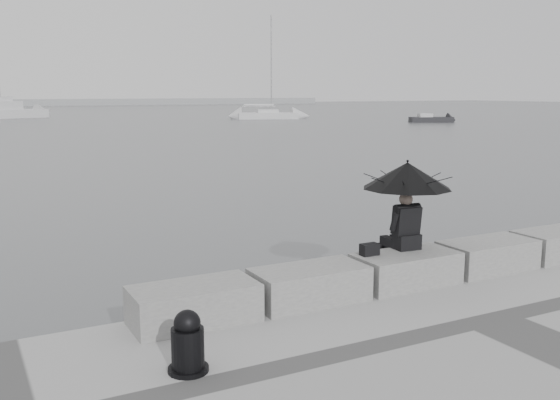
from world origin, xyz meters
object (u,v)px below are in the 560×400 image
sailboat_right (268,115)px  small_motorboat (431,119)px  seated_person (407,183)px  mooring_bollard (188,346)px  motor_cruiser (9,111)px

sailboat_right → small_motorboat: (12.21, -16.77, -0.21)m
sailboat_right → seated_person: bearing=-95.4°
sailboat_right → mooring_bollard: bearing=-97.8°
seated_person → small_motorboat: (41.95, 47.20, -1.72)m
small_motorboat → seated_person: bearing=-109.1°
sailboat_right → small_motorboat: sailboat_right is taller
motor_cruiser → small_motorboat: (41.17, -34.31, -0.57)m
motor_cruiser → mooring_bollard: bearing=-114.6°
motor_cruiser → seated_person: bearing=-111.8°
motor_cruiser → small_motorboat: bearing=-61.0°
mooring_bollard → small_motorboat: (46.06, 48.75, -0.47)m
seated_person → mooring_bollard: size_ratio=2.03×
mooring_bollard → small_motorboat: bearing=46.6°
mooring_bollard → motor_cruiser: 83.20m
seated_person → motor_cruiser: bearing=94.4°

